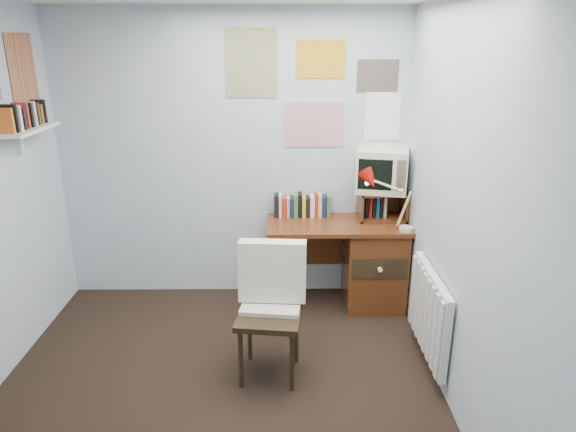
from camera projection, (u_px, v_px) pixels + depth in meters
The scene contains 13 objects.
ground at pixel (214, 418), 3.19m from camera, with size 3.50×3.50×0.00m, color black.
back_wall at pixel (233, 159), 4.44m from camera, with size 3.00×0.02×2.50m, color silver.
right_wall at pixel (478, 229), 2.80m from camera, with size 0.02×3.50×2.50m, color silver.
desk at pixel (367, 261), 4.47m from camera, with size 1.20×0.55×0.76m.
desk_chair at pixel (269, 317), 3.47m from camera, with size 0.46×0.44×0.91m, color black.
desk_lamp at pixel (408, 205), 4.10m from camera, with size 0.30×0.26×0.43m, color #AC150B.
tv_riser at pixel (382, 205), 4.42m from camera, with size 0.40×0.30×0.25m, color #603016.
crt_tv at pixel (382, 168), 4.33m from camera, with size 0.42×0.38×0.39m, color beige.
book_row at pixel (309, 204), 4.49m from camera, with size 0.60×0.14×0.22m, color #603016.
radiator at pixel (429, 313), 3.59m from camera, with size 0.09×0.80×0.60m, color white.
wall_shelf at pixel (28, 129), 3.69m from camera, with size 0.20×0.62×0.24m, color white.
posters_back at pixel (314, 88), 4.25m from camera, with size 1.20×0.01×0.90m, color white.
posters_left at pixel (6, 75), 3.57m from camera, with size 0.01×0.70×0.60m, color white.
Camera 1 is at (0.44, -2.61, 2.23)m, focal length 32.00 mm.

